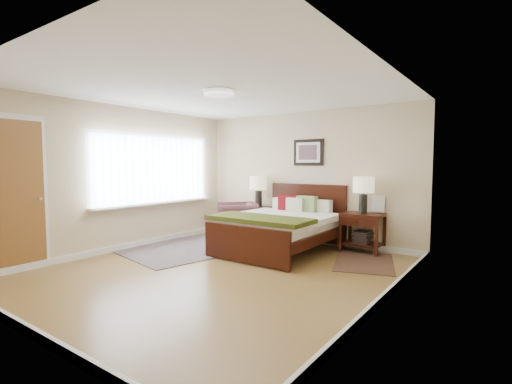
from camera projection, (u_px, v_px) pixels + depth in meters
floor at (220, 271)px, 5.21m from camera, size 5.00×5.00×0.00m
back_wall at (305, 177)px, 7.14m from camera, size 4.50×0.04×2.50m
front_wall at (22, 193)px, 3.09m from camera, size 4.50×0.04×2.50m
left_wall at (122, 178)px, 6.42m from camera, size 0.04×5.00×2.50m
right_wall at (385, 188)px, 3.81m from camera, size 0.04×5.00×2.50m
ceiling at (219, 90)px, 5.02m from camera, size 4.50×5.00×0.02m
window at (156, 171)px, 6.95m from camera, size 0.11×2.72×1.32m
door at (10, 195)px, 5.00m from camera, size 0.06×1.00×2.18m
ceil_fixture at (219, 93)px, 5.03m from camera, size 0.44×0.44×0.08m
bed at (281, 222)px, 6.34m from camera, size 1.69×2.04×1.10m
wall_art at (308, 152)px, 7.04m from camera, size 0.62×0.05×0.50m
nightstand_left at (258, 213)px, 7.54m from camera, size 0.53×0.48×0.63m
nightstand_right at (362, 229)px, 6.30m from camera, size 0.67×0.50×0.67m
lamp_left at (258, 185)px, 7.52m from camera, size 0.35×0.35×0.61m
lamp_right at (363, 188)px, 6.25m from camera, size 0.35×0.35×0.61m
armchair at (237, 220)px, 7.53m from camera, size 1.12×1.12×0.73m
rug_persian at (196, 247)px, 6.70m from camera, size 2.24×2.83×0.01m
rug_navy at (364, 262)px, 5.64m from camera, size 1.20×1.46×0.01m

